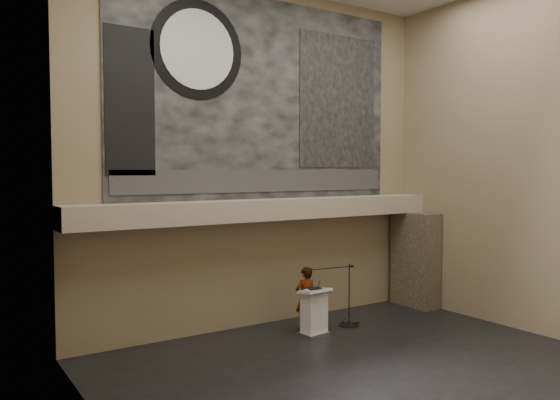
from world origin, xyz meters
TOP-DOWN VIEW (x-y plane):
  - floor at (0.00, 0.00)m, footprint 10.00×10.00m
  - wall_back at (0.00, 4.00)m, footprint 10.00×0.02m
  - wall_left at (-5.00, 0.00)m, footprint 0.02×8.00m
  - wall_right at (5.00, 0.00)m, footprint 0.02×8.00m
  - soffit at (0.00, 3.60)m, footprint 10.00×0.80m
  - sprinkler_left at (-1.60, 3.55)m, footprint 0.04×0.04m
  - sprinkler_right at (1.90, 3.55)m, footprint 0.04×0.04m
  - banner at (0.00, 3.97)m, footprint 8.00×0.05m
  - banner_text_strip at (0.00, 3.93)m, footprint 7.76×0.02m
  - banner_clock_rim at (-1.80, 3.93)m, footprint 2.30×0.02m
  - banner_clock_face at (-1.80, 3.91)m, footprint 1.84×0.02m
  - banner_building_print at (2.40, 3.93)m, footprint 2.60×0.02m
  - banner_brick_print at (-3.40, 3.93)m, footprint 1.10×0.02m
  - stone_pier at (4.65, 3.15)m, footprint 0.60×1.40m
  - lectern at (0.47, 2.45)m, footprint 0.75×0.57m
  - binder at (0.49, 2.46)m, footprint 0.38×0.33m
  - papers at (0.38, 2.42)m, footprint 0.24×0.32m
  - speaker_person at (0.55, 2.90)m, footprint 0.60×0.42m
  - mic_stand at (1.67, 2.65)m, footprint 1.57×0.52m

SIDE VIEW (x-z plane):
  - floor at x=0.00m, z-range 0.00..0.00m
  - mic_stand at x=1.67m, z-range -0.54..1.03m
  - lectern at x=0.47m, z-range -0.01..1.12m
  - speaker_person at x=0.55m, z-range 0.00..1.57m
  - papers at x=0.38m, z-range 1.10..1.10m
  - binder at x=0.49m, z-range 1.10..1.14m
  - stone_pier at x=4.65m, z-range 0.00..2.70m
  - sprinkler_left at x=-1.60m, z-range 2.64..2.70m
  - sprinkler_right at x=1.90m, z-range 2.64..2.70m
  - soffit at x=0.00m, z-range 2.70..3.20m
  - banner_text_strip at x=0.00m, z-range 3.38..3.93m
  - wall_back at x=0.00m, z-range 0.00..8.50m
  - wall_left at x=-5.00m, z-range 0.00..8.50m
  - wall_right at x=5.00m, z-range 0.00..8.50m
  - banner_brick_print at x=-3.40m, z-range 3.80..7.00m
  - banner at x=0.00m, z-range 3.20..8.20m
  - banner_building_print at x=2.40m, z-range 4.00..7.60m
  - banner_clock_rim at x=-1.80m, z-range 5.55..7.85m
  - banner_clock_face at x=-1.80m, z-range 5.78..7.62m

